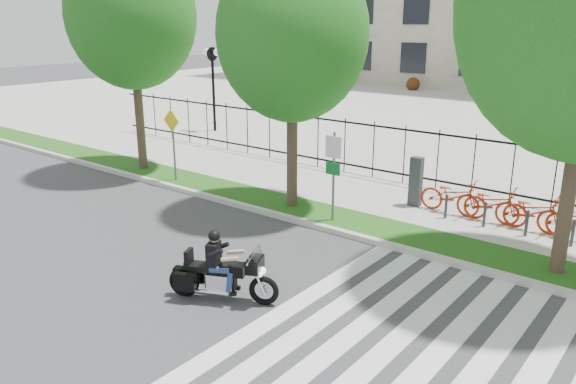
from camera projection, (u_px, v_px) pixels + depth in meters
The scene contains 14 objects.
ground at pixel (209, 280), 12.49m from camera, with size 120.00×120.00×0.00m, color #37373A.
curb at pixel (317, 226), 15.54m from camera, with size 60.00×0.20×0.15m, color #B9B6AE.
grass_verge at pixel (334, 218), 16.18m from camera, with size 60.00×1.50×0.15m, color #235314.
sidewalk at pixel (377, 197), 18.05m from camera, with size 60.00×3.50×0.15m, color #B0ADA5.
plaza at pixel (535, 122), 31.20m from camera, with size 80.00×34.00×0.10m, color #B0ADA5.
crosswalk_stripes at pixel (406, 357), 9.63m from camera, with size 5.70×8.00×0.01m, color silver, non-canonical shape.
iron_fence at pixel (404, 154), 19.04m from camera, with size 30.00×0.06×2.00m, color black, non-canonical shape.
lamp_post_left at pixel (213, 69), 27.64m from camera, with size 1.06×0.70×4.25m.
street_tree_0 at pixel (132, 15), 19.66m from camera, with size 4.55×4.55×8.17m.
street_tree_1 at pixel (292, 35), 15.58m from camera, with size 4.27×4.27×7.46m.
bike_share_station at pixel (553, 216), 14.54m from camera, with size 7.87×0.89×1.50m.
sign_pole_regulatory at pixel (333, 165), 15.29m from camera, with size 0.50×0.09×2.50m.
sign_pole_warning at pixel (173, 135), 19.22m from camera, with size 0.78×0.09×2.49m.
motorcycle_rider at pixel (222, 273), 11.44m from camera, with size 2.21×1.29×1.84m.
Camera 1 is at (8.41, -7.82, 5.57)m, focal length 35.00 mm.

